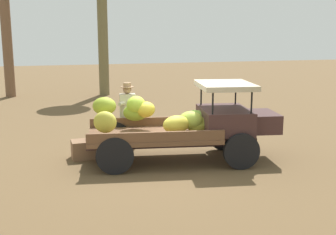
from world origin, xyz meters
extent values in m
plane|color=brown|center=(0.00, 0.00, 0.00)|extent=(60.00, 60.00, 0.00)
cube|color=#3E2625|center=(0.01, 0.00, 0.46)|extent=(4.02, 1.02, 0.16)
cylinder|color=black|center=(1.56, 0.58, 0.41)|extent=(0.83, 0.26, 0.82)
cylinder|color=black|center=(1.33, -1.00, 0.41)|extent=(0.83, 0.26, 0.82)
cylinder|color=black|center=(-1.21, 0.99, 0.41)|extent=(0.83, 0.26, 0.82)
cylinder|color=black|center=(-1.44, -0.59, 0.41)|extent=(0.83, 0.26, 0.82)
cube|color=brown|center=(-0.43, 0.07, 0.64)|extent=(3.22, 2.14, 0.10)
cube|color=brown|center=(-0.32, 0.86, 0.80)|extent=(2.98, 0.52, 0.22)
cube|color=brown|center=(-0.55, -0.72, 0.80)|extent=(2.98, 0.52, 0.22)
cube|color=#3E2625|center=(1.25, -0.18, 0.97)|extent=(1.31, 1.66, 0.55)
cube|color=#3E2625|center=(2.14, -0.31, 0.91)|extent=(0.85, 1.15, 0.44)
cylinder|color=black|center=(1.78, 0.39, 1.52)|extent=(0.04, 0.04, 0.55)
cylinder|color=black|center=(1.59, -0.88, 1.52)|extent=(0.04, 0.04, 0.55)
cylinder|color=black|center=(0.91, 0.52, 1.52)|extent=(0.04, 0.04, 0.55)
cylinder|color=black|center=(0.72, -0.76, 1.52)|extent=(0.04, 0.04, 0.55)
cube|color=beige|center=(1.25, -0.18, 1.79)|extent=(1.43, 1.68, 0.12)
ellipsoid|color=#82B643|center=(0.61, 0.09, 0.95)|extent=(0.69, 0.66, 0.63)
ellipsoid|color=#96AF2C|center=(-1.51, 0.46, 1.32)|extent=(0.71, 0.73, 0.56)
ellipsoid|color=#A7CE37|center=(-0.73, 0.59, 1.29)|extent=(0.53, 0.59, 0.54)
ellipsoid|color=gold|center=(-1.57, -0.10, 1.06)|extent=(0.63, 0.56, 0.50)
ellipsoid|color=#8AAB2D|center=(-0.74, 0.62, 1.10)|extent=(0.66, 0.57, 0.51)
ellipsoid|color=gold|center=(0.01, -0.34, 0.96)|extent=(0.75, 0.62, 0.43)
ellipsoid|color=yellow|center=(-0.52, 0.49, 1.18)|extent=(0.67, 0.68, 0.46)
ellipsoid|color=#B1BC3A|center=(0.60, -0.25, 0.89)|extent=(0.63, 0.51, 0.49)
ellipsoid|color=#A8C242|center=(0.39, -0.23, 1.01)|extent=(0.74, 0.72, 0.55)
cylinder|color=#485367|center=(-0.68, 1.33, 0.41)|extent=(0.15, 0.15, 0.82)
cylinder|color=#485367|center=(-0.93, 1.36, 0.41)|extent=(0.15, 0.15, 0.82)
cube|color=#C0B99C|center=(-0.80, 1.34, 1.14)|extent=(0.42, 0.28, 0.64)
cylinder|color=#C0B99C|center=(-0.71, 1.23, 1.23)|extent=(0.30, 0.39, 0.10)
cylinder|color=#C0B99C|center=(-0.91, 1.25, 1.23)|extent=(0.35, 0.36, 0.10)
sphere|color=#9B7557|center=(-0.80, 1.34, 1.57)|extent=(0.22, 0.22, 0.22)
cylinder|color=#977352|center=(-0.80, 1.34, 1.63)|extent=(0.34, 0.34, 0.02)
cylinder|color=#977352|center=(-0.80, 1.34, 1.69)|extent=(0.20, 0.20, 0.10)
cube|color=#866044|center=(-1.99, 0.79, 0.22)|extent=(0.60, 0.51, 0.44)
ellipsoid|color=gold|center=(0.08, 2.17, 0.19)|extent=(0.70, 0.49, 0.38)
cylinder|color=brown|center=(-4.48, 11.71, 4.11)|extent=(0.45, 0.45, 8.22)
cylinder|color=brown|center=(-0.18, 11.16, 3.13)|extent=(0.47, 0.47, 6.25)
camera|label=1|loc=(-2.72, -9.52, 3.06)|focal=46.31mm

